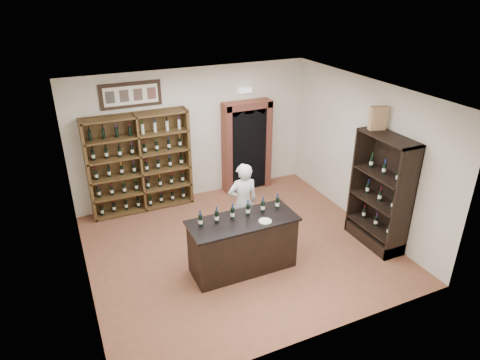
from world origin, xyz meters
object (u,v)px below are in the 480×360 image
object	(u,v)px
counter_bottle_0	(200,221)
side_cabinet	(379,208)
wine_shelf	(140,163)
shopkeeper	(243,203)
wine_crate	(378,118)
tasting_counter	(243,245)

from	to	relation	value
counter_bottle_0	side_cabinet	xyz separation A→B (m)	(3.44, -0.40, -0.35)
wine_shelf	shopkeeper	distance (m)	2.58
counter_bottle_0	wine_crate	distance (m)	3.68
counter_bottle_0	shopkeeper	xyz separation A→B (m)	(1.11, 0.75, -0.29)
counter_bottle_0	side_cabinet	distance (m)	3.49
wine_shelf	counter_bottle_0	world-z (taller)	wine_shelf
wine_shelf	side_cabinet	bearing A→B (deg)	-40.21
side_cabinet	counter_bottle_0	bearing A→B (deg)	173.34
wine_crate	wine_shelf	bearing A→B (deg)	159.57
counter_bottle_0	shopkeeper	size ratio (longest dim) A/B	0.18
wine_shelf	wine_crate	world-z (taller)	wine_crate
wine_shelf	shopkeeper	bearing A→B (deg)	-54.39
counter_bottle_0	side_cabinet	world-z (taller)	side_cabinet
counter_bottle_0	shopkeeper	world-z (taller)	shopkeeper
shopkeeper	wine_crate	world-z (taller)	wine_crate
side_cabinet	wine_shelf	bearing A→B (deg)	139.79
counter_bottle_0	shopkeeper	bearing A→B (deg)	33.79
tasting_counter	shopkeeper	distance (m)	0.99
wine_crate	shopkeeper	bearing A→B (deg)	178.01
tasting_counter	side_cabinet	xyz separation A→B (m)	(2.72, -0.30, 0.26)
wine_shelf	side_cabinet	world-z (taller)	same
tasting_counter	shopkeeper	world-z (taller)	shopkeeper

